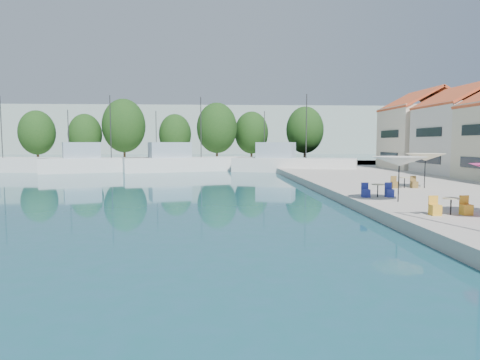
{
  "coord_description": "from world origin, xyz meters",
  "views": [
    {
      "loc": [
        -1.75,
        -0.41,
        3.75
      ],
      "look_at": [
        -0.17,
        26.0,
        1.43
      ],
      "focal_mm": 32.0,
      "sensor_mm": 36.0,
      "label": 1
    }
  ],
  "objects": [
    {
      "name": "hill_west",
      "position": [
        -30.0,
        160.0,
        8.0
      ],
      "size": [
        180.0,
        40.0,
        16.0
      ],
      "primitive_type": "cube",
      "color": "#9CAA9F",
      "rests_on": "ground"
    },
    {
      "name": "tree_02",
      "position": [
        -29.26,
        68.01,
        5.3
      ],
      "size": [
        5.5,
        5.5,
        8.15
      ],
      "color": "#3F2B19",
      "rests_on": "quay_far"
    },
    {
      "name": "umbrella_cream",
      "position": [
        12.84,
        28.38,
        2.75
      ],
      "size": [
        2.79,
        2.79,
        2.4
      ],
      "color": "black",
      "rests_on": "quay_right"
    },
    {
      "name": "building_05",
      "position": [
        24.0,
        42.0,
        5.26
      ],
      "size": [
        8.4,
        8.8,
        9.7
      ],
      "color": "silver",
      "rests_on": "quay_right"
    },
    {
      "name": "tree_03",
      "position": [
        -22.38,
        69.52,
        5.07
      ],
      "size": [
        5.23,
        5.23,
        7.75
      ],
      "color": "#3F2B19",
      "rests_on": "quay_far"
    },
    {
      "name": "building_06",
      "position": [
        24.0,
        51.0,
        5.5
      ],
      "size": [
        9.0,
        8.8,
        10.2
      ],
      "color": "beige",
      "rests_on": "quay_right"
    },
    {
      "name": "cafe_table_01",
      "position": [
        8.52,
        17.43,
        0.89
      ],
      "size": [
        1.82,
        0.7,
        0.76
      ],
      "color": "black",
      "rests_on": "quay_right"
    },
    {
      "name": "tree_05",
      "position": [
        -8.23,
        70.95,
        5.13
      ],
      "size": [
        5.31,
        5.31,
        7.86
      ],
      "color": "#3F2B19",
      "rests_on": "quay_far"
    },
    {
      "name": "trawler_03",
      "position": [
        -5.58,
        56.48,
        1.07
      ],
      "size": [
        17.56,
        9.31,
        10.2
      ],
      "rotation": [
        0.0,
        0.0,
        0.3
      ],
      "color": "white",
      "rests_on": "ground"
    },
    {
      "name": "tree_04",
      "position": [
        -16.26,
        69.64,
        6.46
      ],
      "size": [
        6.86,
        6.86,
        10.16
      ],
      "color": "#3F2B19",
      "rests_on": "quay_far"
    },
    {
      "name": "cafe_table_03",
      "position": [
        11.43,
        28.41,
        0.89
      ],
      "size": [
        1.82,
        0.7,
        0.76
      ],
      "color": "black",
      "rests_on": "quay_right"
    },
    {
      "name": "trawler_04",
      "position": [
        7.96,
        53.67,
        1.07
      ],
      "size": [
        15.92,
        9.19,
        10.2
      ],
      "rotation": [
        0.0,
        0.0,
        -0.36
      ],
      "color": "silver",
      "rests_on": "ground"
    },
    {
      "name": "quay_far",
      "position": [
        -8.0,
        67.0,
        0.3
      ],
      "size": [
        90.0,
        16.0,
        0.6
      ],
      "primitive_type": "cube",
      "color": "#B0AA9F",
      "rests_on": "ground"
    },
    {
      "name": "tree_07",
      "position": [
        4.47,
        71.24,
        5.41
      ],
      "size": [
        5.64,
        5.64,
        8.34
      ],
      "color": "#3F2B19",
      "rests_on": "quay_far"
    },
    {
      "name": "umbrella_white",
      "position": [
        8.05,
        21.72,
        2.76
      ],
      "size": [
        2.94,
        2.94,
        2.41
      ],
      "color": "black",
      "rests_on": "quay_right"
    },
    {
      "name": "tree_06",
      "position": [
        -1.35,
        68.05,
        6.07
      ],
      "size": [
        6.4,
        6.4,
        9.48
      ],
      "color": "#3F2B19",
      "rests_on": "quay_far"
    },
    {
      "name": "hill_east",
      "position": [
        40.0,
        180.0,
        6.0
      ],
      "size": [
        140.0,
        40.0,
        12.0
      ],
      "primitive_type": "cube",
      "color": "#9CAA9F",
      "rests_on": "ground"
    },
    {
      "name": "trawler_02",
      "position": [
        -16.8,
        55.19,
        1.07
      ],
      "size": [
        14.88,
        8.88,
        10.2
      ],
      "rotation": [
        0.0,
        0.0,
        0.38
      ],
      "color": "silver",
      "rests_on": "ground"
    },
    {
      "name": "cafe_table_02",
      "position": [
        7.68,
        23.65,
        0.89
      ],
      "size": [
        1.82,
        0.7,
        0.76
      ],
      "color": "black",
      "rests_on": "quay_right"
    },
    {
      "name": "tree_08",
      "position": [
        13.02,
        69.07,
        5.81
      ],
      "size": [
        6.1,
        6.1,
        9.03
      ],
      "color": "#3F2B19",
      "rests_on": "quay_far"
    }
  ]
}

